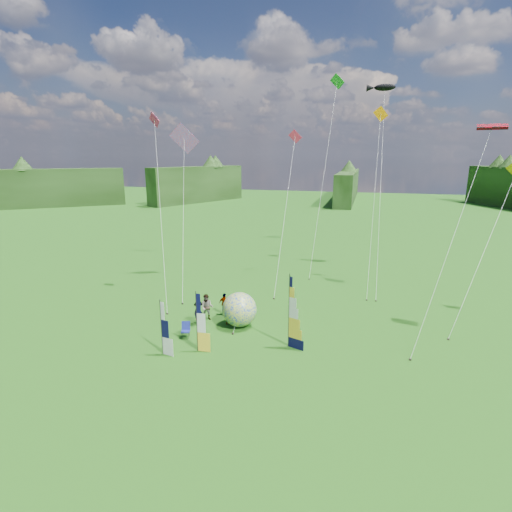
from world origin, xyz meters
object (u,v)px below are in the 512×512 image
(side_banner_far, at_px, (162,328))
(spectator_b, at_px, (207,307))
(spectator_a, at_px, (229,313))
(kite_whale, at_px, (381,174))
(feather_banner_main, at_px, (289,312))
(camp_chair, at_px, (186,330))
(spectator_d, at_px, (225,304))
(side_banner_left, at_px, (197,323))
(bol_inflatable, at_px, (239,310))
(spectator_c, at_px, (199,313))

(side_banner_far, bearing_deg, spectator_b, 95.53)
(spectator_a, distance_m, kite_whale, 19.34)
(feather_banner_main, relative_size, spectator_b, 2.38)
(spectator_b, distance_m, camp_chair, 3.08)
(spectator_b, xyz_separation_m, spectator_d, (0.86, 1.29, -0.14))
(kite_whale, bearing_deg, feather_banner_main, -107.54)
(side_banner_left, bearing_deg, spectator_d, 91.60)
(spectator_d, bearing_deg, camp_chair, 88.00)
(side_banner_far, xyz_separation_m, camp_chair, (0.35, 2.36, -1.13))
(side_banner_far, height_order, spectator_b, side_banner_far)
(spectator_a, bearing_deg, bol_inflatable, -44.05)
(spectator_b, relative_size, camp_chair, 1.85)
(side_banner_left, height_order, kite_whale, kite_whale)
(bol_inflatable, height_order, kite_whale, kite_whale)
(bol_inflatable, distance_m, spectator_d, 2.39)
(bol_inflatable, bearing_deg, spectator_d, 135.27)
(side_banner_far, height_order, spectator_a, side_banner_far)
(side_banner_left, bearing_deg, feather_banner_main, 19.51)
(spectator_c, bearing_deg, spectator_b, -17.27)
(camp_chair, relative_size, kite_whale, 0.05)
(spectator_a, distance_m, spectator_d, 1.81)
(side_banner_far, height_order, kite_whale, kite_whale)
(camp_chair, bearing_deg, spectator_b, 67.89)
(spectator_c, distance_m, camp_chair, 2.18)
(side_banner_left, bearing_deg, bol_inflatable, 70.43)
(side_banner_far, bearing_deg, side_banner_left, 37.87)
(kite_whale, bearing_deg, spectator_b, -129.73)
(side_banner_far, xyz_separation_m, spectator_a, (2.32, 5.11, -0.83))
(spectator_b, bearing_deg, spectator_c, -113.71)
(side_banner_left, height_order, spectator_d, side_banner_left)
(feather_banner_main, distance_m, camp_chair, 6.84)
(bol_inflatable, height_order, camp_chair, bol_inflatable)
(spectator_b, xyz_separation_m, spectator_c, (-0.26, -0.88, -0.10))
(kite_whale, bearing_deg, side_banner_far, -122.15)
(spectator_a, height_order, spectator_d, spectator_a)
(spectator_b, bearing_deg, bol_inflatable, -15.83)
(spectator_b, height_order, camp_chair, spectator_b)
(spectator_c, relative_size, camp_chair, 1.65)
(side_banner_far, distance_m, spectator_d, 6.90)
(feather_banner_main, relative_size, camp_chair, 4.40)
(side_banner_left, relative_size, camp_chair, 3.57)
(camp_chair, bearing_deg, spectator_a, 36.61)
(feather_banner_main, height_order, spectator_a, feather_banner_main)
(bol_inflatable, relative_size, spectator_b, 1.26)
(feather_banner_main, relative_size, side_banner_left, 1.23)
(side_banner_far, distance_m, spectator_b, 5.48)
(side_banner_left, height_order, camp_chair, side_banner_left)
(feather_banner_main, xyz_separation_m, spectator_a, (-4.62, 2.17, -1.44))
(spectator_c, xyz_separation_m, kite_whale, (11.75, 14.74, 8.85))
(spectator_b, bearing_deg, kite_whale, 42.75)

